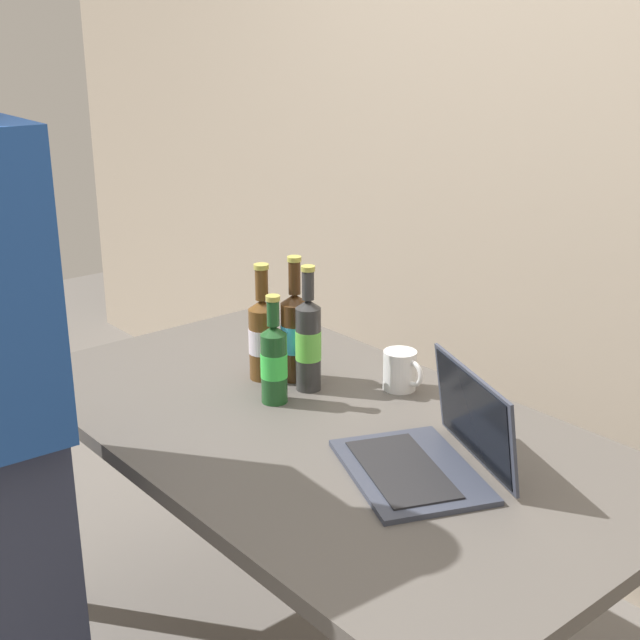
% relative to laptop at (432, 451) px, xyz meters
% --- Properties ---
extents(desk, '(1.57, 0.87, 0.76)m').
position_rel_laptop_xyz_m(desk, '(-0.33, -0.03, -0.15)').
color(desk, '#56514C').
rests_on(desk, ground).
extents(laptop, '(0.42, 0.39, 0.21)m').
position_rel_laptop_xyz_m(laptop, '(0.00, 0.00, 0.00)').
color(laptop, '#383D4C').
rests_on(laptop, desk).
extents(beer_bottle_amber, '(0.07, 0.07, 0.27)m').
position_rel_laptop_xyz_m(beer_bottle_amber, '(-0.48, -0.04, 0.06)').
color(beer_bottle_amber, '#1E5123').
rests_on(beer_bottle_amber, desk).
extents(beer_bottle_green, '(0.07, 0.07, 0.31)m').
position_rel_laptop_xyz_m(beer_bottle_green, '(-0.62, 0.03, 0.07)').
color(beer_bottle_green, brown).
rests_on(beer_bottle_green, desk).
extents(beer_bottle_dark, '(0.07, 0.07, 0.33)m').
position_rel_laptop_xyz_m(beer_bottle_dark, '(-0.56, 0.09, 0.08)').
color(beer_bottle_dark, '#472B14').
rests_on(beer_bottle_dark, desk).
extents(beer_bottle_brown, '(0.06, 0.06, 0.32)m').
position_rel_laptop_xyz_m(beer_bottle_brown, '(-0.49, 0.07, 0.08)').
color(beer_bottle_brown, '#333333').
rests_on(beer_bottle_brown, desk).
extents(coffee_mug, '(0.12, 0.08, 0.10)m').
position_rel_laptop_xyz_m(coffee_mug, '(-0.34, 0.25, 0.01)').
color(coffee_mug, white).
rests_on(coffee_mug, desk).
extents(back_wall, '(6.00, 0.10, 2.60)m').
position_rel_laptop_xyz_m(back_wall, '(-0.33, 0.94, 0.50)').
color(back_wall, tan).
rests_on(back_wall, ground).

